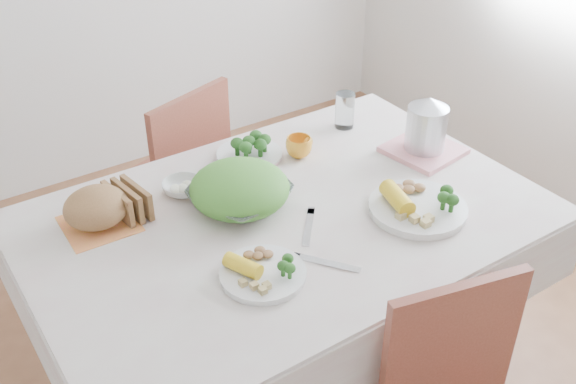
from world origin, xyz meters
TOP-DOWN VIEW (x-y plane):
  - dining_table at (0.00, 0.00)m, footprint 1.40×0.90m
  - tablecloth at (0.00, 0.00)m, footprint 1.50×1.00m
  - chair_far at (-0.05, 0.80)m, footprint 0.52×0.52m
  - salad_bowl at (-0.09, 0.11)m, footprint 0.35×0.35m
  - dinner_plate_left at (-0.21, -0.21)m, footprint 0.24×0.24m
  - dinner_plate_right at (0.33, -0.21)m, footprint 0.41×0.41m
  - broccoli_plate at (0.08, 0.34)m, footprint 0.29×0.29m
  - napkin at (-0.48, 0.26)m, footprint 0.21×0.21m
  - bread_loaf at (-0.48, 0.26)m, footprint 0.22×0.21m
  - fruit_bowl at (-0.20, 0.27)m, footprint 0.14×0.14m
  - yellow_mug at (0.22, 0.26)m, footprint 0.11×0.11m
  - glass_tumbler at (0.48, 0.34)m, footprint 0.08×0.08m
  - pink_tray at (0.59, 0.04)m, footprint 0.26×0.26m
  - electric_kettle at (0.59, 0.04)m, footprint 0.14×0.14m
  - fork_left at (-0.04, -0.25)m, footprint 0.14×0.18m
  - fork_right at (0.01, -0.09)m, footprint 0.13×0.15m

SIDE VIEW (x-z plane):
  - dining_table at x=0.00m, z-range 0.00..0.75m
  - chair_far at x=-0.05m, z-range 0.02..0.91m
  - tablecloth at x=0.00m, z-range 0.75..0.76m
  - napkin at x=-0.48m, z-range 0.76..0.77m
  - fork_left at x=-0.04m, z-range 0.76..0.77m
  - fork_right at x=0.01m, z-range 0.76..0.77m
  - pink_tray at x=0.59m, z-range 0.76..0.78m
  - broccoli_plate at x=0.08m, z-range 0.76..0.78m
  - dinner_plate_left at x=-0.21m, z-range 0.76..0.78m
  - dinner_plate_right at x=0.33m, z-range 0.76..0.79m
  - fruit_bowl at x=-0.20m, z-range 0.76..0.80m
  - salad_bowl at x=-0.09m, z-range 0.76..0.83m
  - yellow_mug at x=0.22m, z-range 0.76..0.83m
  - bread_loaf at x=-0.48m, z-range 0.76..0.88m
  - glass_tumbler at x=0.48m, z-range 0.76..0.89m
  - electric_kettle at x=0.59m, z-range 0.79..0.98m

